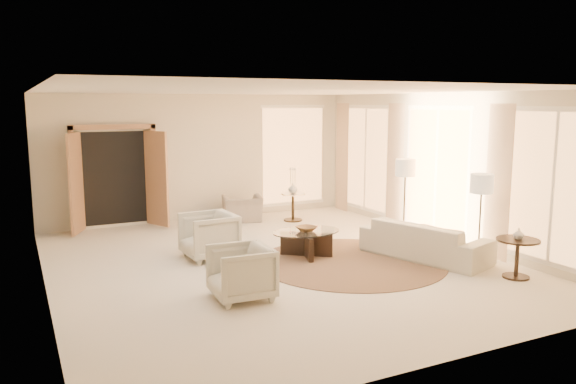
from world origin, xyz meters
name	(u,v)px	position (x,y,z in m)	size (l,w,h in m)	color
room	(277,179)	(0.00, 0.00, 1.40)	(7.04, 8.04, 2.83)	beige
windows_right	(439,170)	(3.45, 0.10, 1.35)	(0.10, 6.40, 2.40)	#FFB366
window_back_corner	(293,156)	(2.30, 3.95, 1.35)	(1.70, 0.10, 2.40)	#FFB366
curtains_right	(407,168)	(3.40, 1.00, 1.30)	(0.06, 5.20, 2.60)	#C7AB90
french_doors	(116,178)	(-1.90, 3.82, 1.07)	(1.95, 0.66, 2.16)	#A37752
area_rug	(351,262)	(1.12, -0.50, 0.01)	(3.13, 3.13, 0.01)	#3D271B
sofa	(425,240)	(2.37, -0.84, 0.32)	(2.17, 0.85, 0.63)	beige
armchair_left	(209,233)	(-0.90, 0.79, 0.43)	(0.83, 0.78, 0.85)	beige
armchair_right	(241,270)	(-1.16, -1.32, 0.40)	(0.78, 0.73, 0.80)	beige
accent_chair	(242,204)	(0.73, 3.36, 0.37)	(0.85, 0.55, 0.75)	gray
coffee_table	(306,240)	(0.63, 0.16, 0.28)	(1.51, 1.51, 0.44)	black
end_table	(517,251)	(2.90, -2.31, 0.41)	(0.63, 0.63, 0.60)	black
side_table	(293,204)	(1.75, 2.88, 0.38)	(0.54, 0.54, 0.63)	black
floor_lamp_near	(405,171)	(2.90, 0.41, 1.32)	(0.38, 0.38, 1.55)	black
floor_lamp_far	(482,188)	(2.90, -1.53, 1.27)	(0.36, 0.36, 1.49)	black
bowl	(307,229)	(0.63, 0.16, 0.48)	(0.33, 0.33, 0.08)	brown
end_vase	(519,234)	(2.90, -2.31, 0.68)	(0.16, 0.16, 0.17)	silver
side_vase	(293,188)	(1.75, 2.88, 0.73)	(0.22, 0.22, 0.23)	silver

